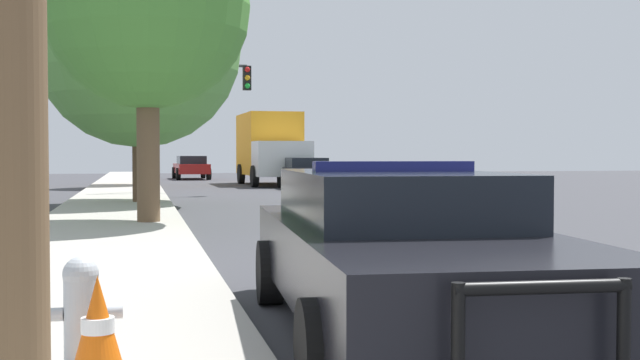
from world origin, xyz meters
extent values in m
plane|color=#3D3D42|center=(0.00, 0.00, 0.00)|extent=(110.00, 110.00, 0.00)
cube|color=#ADA89E|center=(-5.10, 0.00, 0.07)|extent=(3.00, 110.00, 0.13)
cube|color=black|center=(-2.38, -0.23, 0.63)|extent=(2.28, 5.39, 0.62)
cube|color=black|center=(-2.36, 0.03, 1.16)|extent=(1.84, 2.85, 0.44)
cylinder|color=black|center=(-1.55, -1.93, 0.33)|extent=(0.28, 0.67, 0.65)
cylinder|color=black|center=(-3.44, -1.80, 0.33)|extent=(0.28, 0.67, 0.65)
cylinder|color=black|center=(-1.33, 1.33, 0.33)|extent=(0.28, 0.67, 0.65)
cylinder|color=black|center=(-3.22, 1.46, 0.33)|extent=(0.28, 0.67, 0.65)
cylinder|color=black|center=(-2.13, -3.01, 0.55)|extent=(0.07, 0.07, 0.73)
cylinder|color=black|center=(-3.00, -2.95, 0.55)|extent=(0.07, 0.07, 0.73)
cylinder|color=black|center=(-2.57, -2.98, 0.88)|extent=(0.92, 0.13, 0.07)
cube|color=navy|center=(-2.36, 0.03, 1.43)|extent=(1.40, 0.29, 0.09)
cube|color=navy|center=(-1.41, -0.30, 0.67)|extent=(0.26, 3.79, 0.17)
cylinder|color=#B7BCC1|center=(-4.90, -1.08, 0.42)|extent=(0.22, 0.22, 0.58)
sphere|color=#B7BCC1|center=(-4.90, -1.08, 0.74)|extent=(0.24, 0.24, 0.24)
cylinder|color=#B7BCC1|center=(-5.09, -1.08, 0.48)|extent=(0.16, 0.09, 0.09)
cylinder|color=#B7BCC1|center=(-4.70, -1.08, 0.48)|extent=(0.16, 0.09, 0.09)
cylinder|color=#424247|center=(-4.05, 23.13, 2.53)|extent=(0.16, 0.16, 4.79)
cylinder|color=#424247|center=(-2.31, 23.13, 4.77)|extent=(3.48, 0.11, 0.11)
cube|color=black|center=(-0.57, 23.13, 4.32)|extent=(0.30, 0.24, 0.90)
sphere|color=red|center=(-0.57, 23.00, 4.62)|extent=(0.20, 0.20, 0.20)
sphere|color=orange|center=(-0.57, 23.00, 4.32)|extent=(0.20, 0.20, 0.20)
sphere|color=green|center=(-0.57, 23.00, 4.02)|extent=(0.20, 0.20, 0.20)
cube|color=maroon|center=(-1.52, 40.92, 0.62)|extent=(1.92, 4.74, 0.56)
cube|color=black|center=(-1.51, 40.69, 1.13)|extent=(1.60, 2.48, 0.46)
cylinder|color=black|center=(-2.43, 42.34, 0.34)|extent=(0.26, 0.69, 0.69)
cylinder|color=black|center=(-0.70, 42.40, 0.34)|extent=(0.26, 0.69, 0.69)
cylinder|color=black|center=(-2.33, 39.44, 0.34)|extent=(0.26, 0.69, 0.69)
cylinder|color=black|center=(-0.61, 39.50, 0.34)|extent=(0.26, 0.69, 0.69)
cube|color=black|center=(2.51, 27.01, 0.64)|extent=(1.85, 4.11, 0.57)
cube|color=black|center=(2.51, 27.22, 1.13)|extent=(1.59, 2.14, 0.41)
cylinder|color=black|center=(3.40, 25.73, 0.35)|extent=(0.24, 0.70, 0.70)
cylinder|color=black|center=(1.60, 25.74, 0.35)|extent=(0.24, 0.70, 0.70)
cylinder|color=black|center=(3.41, 28.28, 0.35)|extent=(0.24, 0.70, 0.70)
cylinder|color=black|center=(1.61, 28.29, 0.35)|extent=(0.24, 0.70, 0.70)
cube|color=silver|center=(1.77, 28.85, 1.28)|extent=(2.53, 2.01, 1.58)
cube|color=orange|center=(1.71, 32.35, 1.97)|extent=(2.58, 5.10, 2.97)
cylinder|color=black|center=(2.99, 29.06, 0.49)|extent=(0.30, 0.98, 0.98)
cylinder|color=black|center=(0.54, 29.02, 0.49)|extent=(0.30, 0.98, 0.98)
cylinder|color=black|center=(2.92, 33.32, 0.49)|extent=(0.30, 0.98, 0.98)
cylinder|color=black|center=(0.47, 33.28, 0.49)|extent=(0.30, 0.98, 0.98)
cylinder|color=brown|center=(-4.50, 17.24, 1.59)|extent=(0.39, 0.39, 2.91)
sphere|color=#5B9947|center=(-4.50, 17.24, 4.68)|extent=(5.97, 5.97, 5.97)
cylinder|color=brown|center=(-4.32, 10.26, 1.76)|extent=(0.47, 0.47, 3.26)
sphere|color=#4C8E38|center=(-4.32, 10.26, 4.55)|extent=(4.23, 4.23, 4.23)
cylinder|color=brown|center=(-4.49, 30.11, 1.52)|extent=(0.40, 0.40, 2.78)
sphere|color=#B77F28|center=(-4.49, 30.11, 3.94)|extent=(3.73, 3.73, 3.73)
cone|color=orange|center=(-4.76, -1.59, 0.47)|extent=(0.36, 0.36, 0.67)
cylinder|color=white|center=(-4.76, -1.59, 0.50)|extent=(0.20, 0.20, 0.09)
camera|label=1|loc=(-4.51, -6.58, 1.54)|focal=45.00mm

